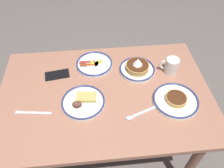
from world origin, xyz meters
name	(u,v)px	position (x,y,z in m)	size (l,w,h in m)	color
ground_plane	(107,150)	(0.00, 0.00, 0.00)	(6.00, 6.00, 0.00)	#645C57
dining_table	(105,103)	(0.00, 0.00, 0.64)	(1.20, 0.79, 0.73)	#A36C54
plate_near_main	(137,68)	(-0.21, -0.15, 0.76)	(0.22, 0.22, 0.10)	white
plate_center_pancakes	(94,64)	(0.05, -0.23, 0.75)	(0.23, 0.23, 0.04)	white
plate_far_companion	(83,102)	(0.12, 0.07, 0.75)	(0.24, 0.24, 0.05)	silver
plate_far_side	(176,100)	(-0.38, 0.11, 0.75)	(0.25, 0.25, 0.04)	white
coffee_mug	(171,66)	(-0.41, -0.12, 0.78)	(0.11, 0.08, 0.10)	white
cell_phone	(57,75)	(0.28, -0.16, 0.74)	(0.14, 0.07, 0.01)	black
fork_near	(33,113)	(0.38, 0.11, 0.74)	(0.19, 0.04, 0.01)	silver
tea_spoon	(138,114)	(-0.16, 0.17, 0.74)	(0.19, 0.08, 0.01)	silver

